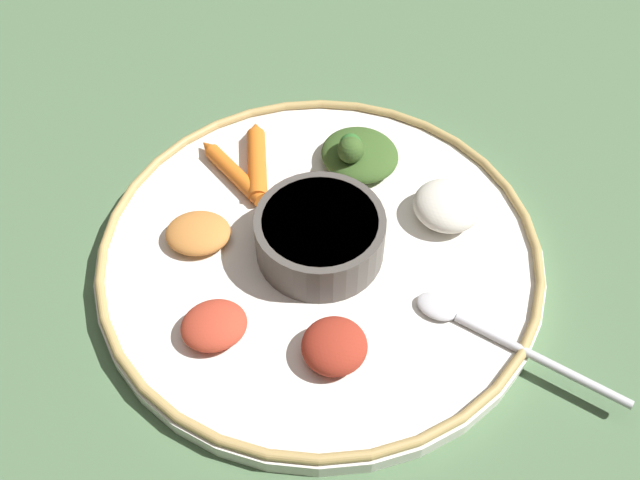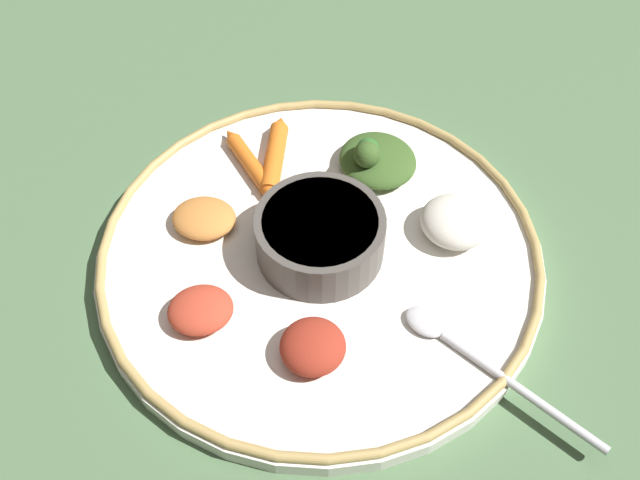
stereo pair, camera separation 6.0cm
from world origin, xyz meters
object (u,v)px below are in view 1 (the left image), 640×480
at_px(carrot_near_spoon, 257,160).
at_px(carrot_outer, 232,171).
at_px(spoon, 486,331).
at_px(center_bowl, 320,234).
at_px(greens_pile, 358,154).

xyz_separation_m(carrot_near_spoon, carrot_outer, (0.02, 0.02, -0.00)).
bearing_deg(carrot_outer, spoon, 163.88).
bearing_deg(carrot_outer, center_bowl, 155.63).
bearing_deg(greens_pile, spoon, 139.62).
bearing_deg(carrot_outer, greens_pile, -149.75).
height_order(spoon, carrot_outer, carrot_outer).
relative_size(carrot_near_spoon, carrot_outer, 1.04).
relative_size(spoon, greens_pile, 1.86).
height_order(spoon, greens_pile, greens_pile).
distance_m(spoon, carrot_near_spoon, 0.26).
height_order(greens_pile, carrot_outer, greens_pile).
xyz_separation_m(center_bowl, spoon, (-0.15, 0.03, -0.02)).
distance_m(center_bowl, carrot_near_spoon, 0.12).
bearing_deg(spoon, center_bowl, -9.71).
xyz_separation_m(spoon, greens_pile, (0.16, -0.13, 0.01)).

